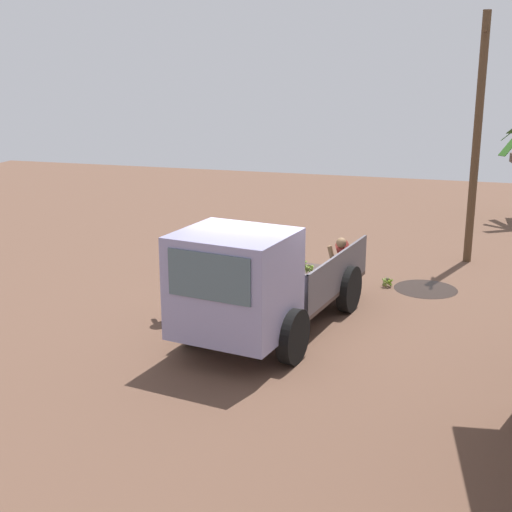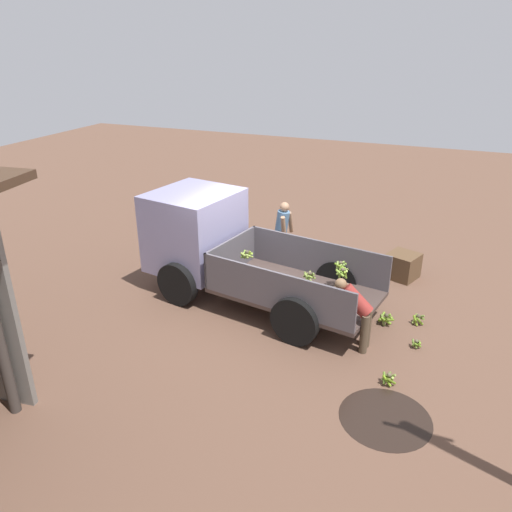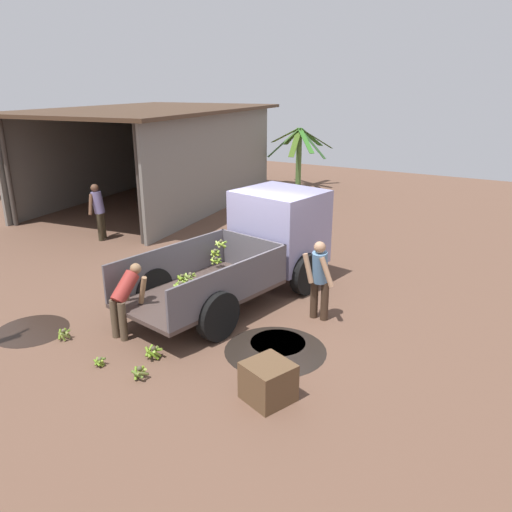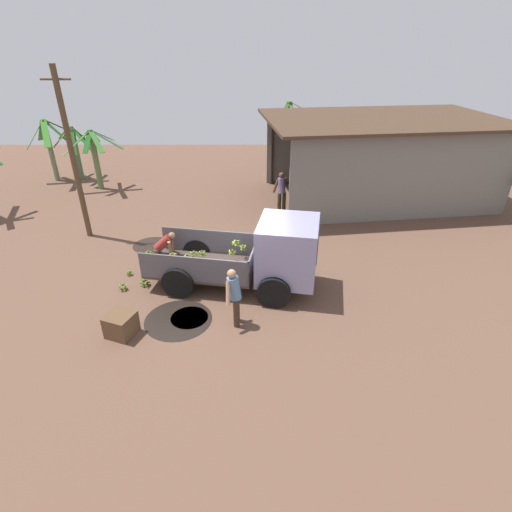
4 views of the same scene
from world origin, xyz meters
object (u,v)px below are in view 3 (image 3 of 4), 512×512
at_px(banana_bunch_on_ground_0, 64,334).
at_px(wooden_crate_0, 268,382).
at_px(person_foreground_visitor, 320,277).
at_px(banana_bunch_on_ground_3, 100,361).
at_px(person_worker_loading, 125,296).
at_px(banana_bunch_on_ground_1, 140,372).
at_px(person_bystander_near_shed, 98,209).
at_px(banana_bunch_on_ground_2, 153,352).
at_px(cargo_truck, 267,239).

relative_size(banana_bunch_on_ground_0, wooden_crate_0, 0.40).
bearing_deg(person_foreground_visitor, banana_bunch_on_ground_3, -34.93).
distance_m(person_worker_loading, wooden_crate_0, 3.30).
bearing_deg(banana_bunch_on_ground_1, person_worker_loading, 50.63).
relative_size(banana_bunch_on_ground_3, wooden_crate_0, 0.29).
distance_m(banana_bunch_on_ground_3, wooden_crate_0, 2.91).
bearing_deg(person_worker_loading, person_bystander_near_shed, 53.06).
bearing_deg(person_foreground_visitor, person_worker_loading, -49.69).
xyz_separation_m(person_foreground_visitor, banana_bunch_on_ground_2, (-2.79, 1.80, -0.77)).
bearing_deg(person_bystander_near_shed, cargo_truck, 146.49).
distance_m(person_bystander_near_shed, banana_bunch_on_ground_2, 7.46).
bearing_deg(banana_bunch_on_ground_0, cargo_truck, -25.21).
distance_m(person_bystander_near_shed, banana_bunch_on_ground_1, 8.00).
distance_m(person_worker_loading, banana_bunch_on_ground_2, 1.25).
xyz_separation_m(cargo_truck, banana_bunch_on_ground_0, (-4.09, 1.93, -1.02)).
relative_size(person_foreground_visitor, wooden_crate_0, 2.53).
bearing_deg(banana_bunch_on_ground_3, cargo_truck, -8.75).
distance_m(person_bystander_near_shed, banana_bunch_on_ground_3, 7.41).
distance_m(person_worker_loading, banana_bunch_on_ground_0, 1.31).
xyz_separation_m(banana_bunch_on_ground_0, banana_bunch_on_ground_1, (-0.26, -2.09, 0.01)).
bearing_deg(wooden_crate_0, person_worker_loading, 82.15).
relative_size(person_foreground_visitor, person_bystander_near_shed, 0.97).
relative_size(banana_bunch_on_ground_1, banana_bunch_on_ground_2, 0.82).
height_order(person_worker_loading, banana_bunch_on_ground_2, person_worker_loading).
height_order(person_foreground_visitor, banana_bunch_on_ground_2, person_foreground_visitor).
bearing_deg(banana_bunch_on_ground_2, wooden_crate_0, -90.50).
relative_size(banana_bunch_on_ground_2, wooden_crate_0, 0.47).
bearing_deg(cargo_truck, person_worker_loading, 172.21).
xyz_separation_m(person_worker_loading, banana_bunch_on_ground_1, (-1.01, -1.23, -0.64)).
height_order(cargo_truck, banana_bunch_on_ground_3, cargo_truck).
relative_size(banana_bunch_on_ground_0, banana_bunch_on_ground_1, 1.03).
bearing_deg(wooden_crate_0, banana_bunch_on_ground_0, 94.27).
relative_size(banana_bunch_on_ground_1, banana_bunch_on_ground_3, 1.33).
bearing_deg(banana_bunch_on_ground_0, person_foreground_visitor, -49.50).
bearing_deg(person_foreground_visitor, banana_bunch_on_ground_1, -24.77).
bearing_deg(wooden_crate_0, person_foreground_visitor, 8.91).
xyz_separation_m(person_worker_loading, wooden_crate_0, (-0.45, -3.23, -0.47)).
distance_m(cargo_truck, person_worker_loading, 3.53).
bearing_deg(banana_bunch_on_ground_3, wooden_crate_0, -77.74).
bearing_deg(banana_bunch_on_ground_2, person_bystander_near_shed, 53.43).
distance_m(person_foreground_visitor, person_bystander_near_shed, 7.92).
bearing_deg(banana_bunch_on_ground_3, banana_bunch_on_ground_0, 75.98).
xyz_separation_m(person_foreground_visitor, person_worker_loading, (-2.36, 2.79, -0.14)).
height_order(cargo_truck, banana_bunch_on_ground_0, cargo_truck).
distance_m(person_foreground_visitor, banana_bunch_on_ground_0, 4.86).
relative_size(banana_bunch_on_ground_1, wooden_crate_0, 0.39).
height_order(cargo_truck, banana_bunch_on_ground_1, cargo_truck).
relative_size(banana_bunch_on_ground_2, banana_bunch_on_ground_3, 1.62).
xyz_separation_m(person_foreground_visitor, person_bystander_near_shed, (1.63, 7.75, 0.03)).
bearing_deg(banana_bunch_on_ground_3, person_bystander_near_shed, 46.66).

